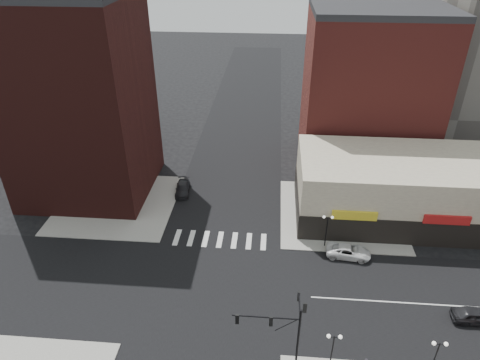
{
  "coord_description": "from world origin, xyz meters",
  "views": [
    {
      "loc": [
        5.5,
        -30.85,
        31.68
      ],
      "look_at": [
        2.64,
        3.65,
        11.0
      ],
      "focal_mm": 32.0,
      "sensor_mm": 36.0,
      "label": 1
    }
  ],
  "objects_px": {
    "traffic_signal": "(287,324)",
    "street_lamp_se_b": "(438,351)",
    "white_suv": "(348,251)",
    "street_lamp_ne": "(327,223)",
    "dark_sedan_east": "(476,316)",
    "dark_sedan_north": "(183,188)",
    "street_lamp_se_a": "(333,344)"
  },
  "relations": [
    {
      "from": "traffic_signal",
      "to": "street_lamp_se_b",
      "type": "height_order",
      "value": "traffic_signal"
    },
    {
      "from": "white_suv",
      "to": "traffic_signal",
      "type": "bearing_deg",
      "value": 159.28
    },
    {
      "from": "white_suv",
      "to": "street_lamp_ne",
      "type": "bearing_deg",
      "value": 64.34
    },
    {
      "from": "traffic_signal",
      "to": "white_suv",
      "type": "bearing_deg",
      "value": 63.32
    },
    {
      "from": "traffic_signal",
      "to": "dark_sedan_east",
      "type": "xyz_separation_m",
      "value": [
        17.73,
        6.09,
        -4.22
      ]
    },
    {
      "from": "street_lamp_ne",
      "to": "dark_sedan_north",
      "type": "xyz_separation_m",
      "value": [
        -18.45,
        10.01,
        -2.63
      ]
    },
    {
      "from": "traffic_signal",
      "to": "white_suv",
      "type": "height_order",
      "value": "traffic_signal"
    },
    {
      "from": "white_suv",
      "to": "dark_sedan_north",
      "type": "xyz_separation_m",
      "value": [
        -20.89,
        11.51,
        -0.02
      ]
    },
    {
      "from": "dark_sedan_east",
      "to": "street_lamp_se_b",
      "type": "bearing_deg",
      "value": 136.81
    },
    {
      "from": "dark_sedan_north",
      "to": "street_lamp_ne",
      "type": "bearing_deg",
      "value": -34.62
    },
    {
      "from": "traffic_signal",
      "to": "street_lamp_ne",
      "type": "height_order",
      "value": "traffic_signal"
    },
    {
      "from": "white_suv",
      "to": "dark_sedan_east",
      "type": "xyz_separation_m",
      "value": [
        10.53,
        -8.24,
        0.07
      ]
    },
    {
      "from": "street_lamp_se_b",
      "to": "dark_sedan_east",
      "type": "distance_m",
      "value": 9.01
    },
    {
      "from": "white_suv",
      "to": "dark_sedan_north",
      "type": "bearing_deg",
      "value": 67.1
    },
    {
      "from": "street_lamp_se_a",
      "to": "traffic_signal",
      "type": "bearing_deg",
      "value": 177.43
    },
    {
      "from": "street_lamp_se_a",
      "to": "white_suv",
      "type": "distance_m",
      "value": 15.13
    },
    {
      "from": "traffic_signal",
      "to": "street_lamp_se_a",
      "type": "height_order",
      "value": "traffic_signal"
    },
    {
      "from": "dark_sedan_east",
      "to": "dark_sedan_north",
      "type": "xyz_separation_m",
      "value": [
        -31.42,
        19.75,
        -0.08
      ]
    },
    {
      "from": "traffic_signal",
      "to": "street_lamp_se_b",
      "type": "relative_size",
      "value": 1.87
    },
    {
      "from": "white_suv",
      "to": "dark_sedan_north",
      "type": "height_order",
      "value": "white_suv"
    },
    {
      "from": "street_lamp_se_a",
      "to": "street_lamp_ne",
      "type": "bearing_deg",
      "value": 86.42
    },
    {
      "from": "street_lamp_se_a",
      "to": "dark_sedan_north",
      "type": "distance_m",
      "value": 31.43
    },
    {
      "from": "street_lamp_se_a",
      "to": "dark_sedan_north",
      "type": "relative_size",
      "value": 0.92
    },
    {
      "from": "street_lamp_ne",
      "to": "white_suv",
      "type": "xyz_separation_m",
      "value": [
        2.44,
        -1.5,
        -2.62
      ]
    },
    {
      "from": "traffic_signal",
      "to": "dark_sedan_north",
      "type": "bearing_deg",
      "value": 117.91
    },
    {
      "from": "traffic_signal",
      "to": "dark_sedan_north",
      "type": "relative_size",
      "value": 1.72
    },
    {
      "from": "street_lamp_se_a",
      "to": "dark_sedan_east",
      "type": "distance_m",
      "value": 15.51
    },
    {
      "from": "street_lamp_ne",
      "to": "white_suv",
      "type": "distance_m",
      "value": 3.88
    },
    {
      "from": "traffic_signal",
      "to": "street_lamp_ne",
      "type": "distance_m",
      "value": 16.62
    },
    {
      "from": "street_lamp_se_b",
      "to": "dark_sedan_east",
      "type": "xyz_separation_m",
      "value": [
        5.96,
        6.26,
        -2.55
      ]
    },
    {
      "from": "street_lamp_se_a",
      "to": "white_suv",
      "type": "bearing_deg",
      "value": 76.67
    },
    {
      "from": "street_lamp_ne",
      "to": "dark_sedan_east",
      "type": "bearing_deg",
      "value": -36.93
    }
  ]
}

